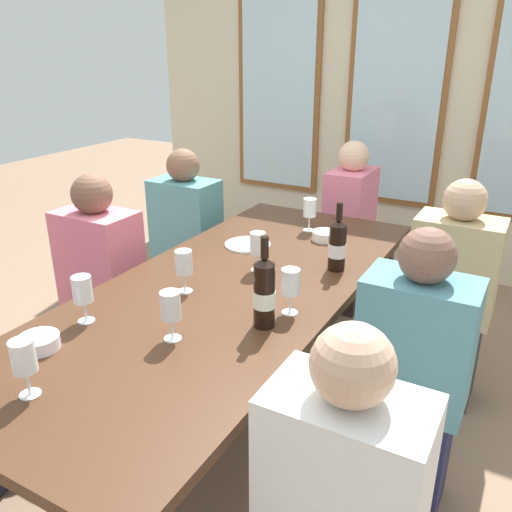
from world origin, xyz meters
name	(u,v)px	position (x,y,z in m)	size (l,w,h in m)	color
ground_plane	(232,431)	(0.00, 0.00, 0.00)	(12.00, 12.00, 0.00)	#876851
back_wall_with_windows	(399,75)	(0.00, 2.35, 1.45)	(4.13, 0.10, 2.90)	beige
dining_table	(229,302)	(0.00, 0.00, 0.67)	(0.93, 2.23, 0.74)	#462A19
white_plate_0	(248,245)	(-0.16, 0.44, 0.74)	(0.22, 0.22, 0.01)	white
wine_bottle_0	(337,245)	(0.32, 0.37, 0.85)	(0.08, 0.08, 0.30)	black
wine_bottle_1	(264,292)	(0.28, -0.22, 0.87)	(0.08, 0.08, 0.33)	black
tasting_bowl_0	(325,236)	(0.14, 0.70, 0.76)	(0.13, 0.13, 0.05)	white
tasting_bowl_1	(39,342)	(-0.28, -0.70, 0.76)	(0.13, 0.13, 0.05)	white
wine_glass_0	(258,244)	(0.03, 0.20, 0.86)	(0.07, 0.07, 0.17)	white
wine_glass_1	(171,308)	(0.06, -0.45, 0.86)	(0.07, 0.07, 0.17)	white
wine_glass_2	(83,292)	(-0.29, -0.50, 0.86)	(0.07, 0.07, 0.17)	white
wine_glass_3	(184,263)	(-0.12, -0.13, 0.86)	(0.07, 0.07, 0.17)	white
wine_glass_4	(24,359)	(-0.11, -0.88, 0.86)	(0.07, 0.07, 0.17)	white
wine_glass_6	(290,284)	(0.32, -0.09, 0.86)	(0.07, 0.07, 0.17)	white
wine_glass_7	(310,208)	(0.01, 0.79, 0.86)	(0.07, 0.07, 0.17)	white
seated_person_0	(103,290)	(-0.76, 0.04, 0.53)	(0.38, 0.24, 1.11)	#27283A
seated_person_1	(411,382)	(0.76, 0.01, 0.53)	(0.38, 0.24, 1.11)	#212143
seated_person_2	(187,246)	(-0.76, 0.74, 0.53)	(0.38, 0.24, 1.11)	#372543
seated_person_3	(450,300)	(0.76, 0.77, 0.53)	(0.38, 0.24, 1.11)	#383331
seated_person_6	(349,231)	(0.00, 1.47, 0.53)	(0.24, 0.38, 1.11)	#392A2D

